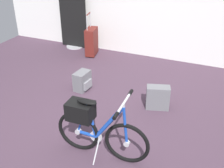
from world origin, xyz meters
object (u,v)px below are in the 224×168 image
object	(u,v)px
rolling_suitcase	(92,41)
handbag_on_floor	(82,81)
backpack_on_floor	(158,98)
floor_banner_stand	(73,17)
folding_bike_foreground	(95,126)

from	to	relation	value
rolling_suitcase	handbag_on_floor	size ratio (longest dim) A/B	2.82
backpack_on_floor	rolling_suitcase	bearing A→B (deg)	141.51
floor_banner_stand	rolling_suitcase	world-z (taller)	floor_banner_stand
floor_banner_stand	folding_bike_foreground	distance (m)	3.35
rolling_suitcase	handbag_on_floor	world-z (taller)	rolling_suitcase
floor_banner_stand	backpack_on_floor	bearing A→B (deg)	-35.53
folding_bike_foreground	rolling_suitcase	distance (m)	2.86
rolling_suitcase	backpack_on_floor	bearing A→B (deg)	-38.49
rolling_suitcase	handbag_on_floor	bearing A→B (deg)	-68.95
folding_bike_foreground	floor_banner_stand	bearing A→B (deg)	123.98
rolling_suitcase	floor_banner_stand	bearing A→B (deg)	155.50
floor_banner_stand	backpack_on_floor	distance (m)	2.81
floor_banner_stand	folding_bike_foreground	world-z (taller)	floor_banner_stand
folding_bike_foreground	backpack_on_floor	world-z (taller)	folding_bike_foreground
folding_bike_foreground	backpack_on_floor	size ratio (longest dim) A/B	3.03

